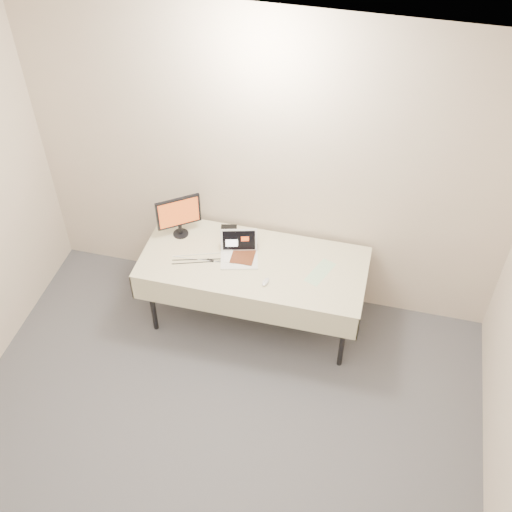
% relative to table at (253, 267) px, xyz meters
% --- Properties ---
extents(back_wall, '(4.00, 0.10, 2.70)m').
position_rel_table_xyz_m(back_wall, '(0.00, 0.45, 0.67)').
color(back_wall, beige).
rests_on(back_wall, ground).
extents(table, '(1.86, 0.81, 0.74)m').
position_rel_table_xyz_m(table, '(0.00, 0.00, 0.00)').
color(table, black).
rests_on(table, ground).
extents(laptop, '(0.36, 0.34, 0.21)m').
position_rel_table_xyz_m(laptop, '(-0.13, 0.03, 0.11)').
color(laptop, white).
rests_on(laptop, table).
extents(monitor, '(0.32, 0.24, 0.39)m').
position_rel_table_xyz_m(monitor, '(-0.69, 0.18, 0.29)').
color(monitor, black).
rests_on(monitor, table).
extents(book, '(0.19, 0.03, 0.25)m').
position_rel_table_xyz_m(book, '(-0.19, 0.05, 0.19)').
color(book, brown).
rests_on(book, table).
extents(alarm_clock, '(0.14, 0.08, 0.06)m').
position_rel_table_xyz_m(alarm_clock, '(-0.29, 0.31, 0.09)').
color(alarm_clock, black).
rests_on(alarm_clock, table).
extents(clicker, '(0.07, 0.11, 0.02)m').
position_rel_table_xyz_m(clicker, '(0.15, -0.21, 0.07)').
color(clicker, silver).
rests_on(clicker, table).
extents(paper_form, '(0.23, 0.33, 0.00)m').
position_rel_table_xyz_m(paper_form, '(0.55, 0.01, 0.06)').
color(paper_form, '#B6E3B5').
rests_on(paper_form, table).
extents(usb_dongle, '(0.06, 0.03, 0.01)m').
position_rel_table_xyz_m(usb_dongle, '(-0.35, -0.07, 0.07)').
color(usb_dongle, black).
rests_on(usb_dongle, table).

